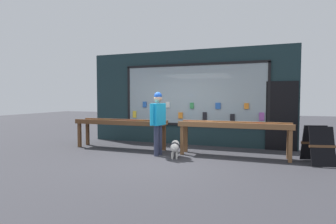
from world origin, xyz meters
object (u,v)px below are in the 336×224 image
at_px(small_dog, 175,147).
at_px(person_browsing, 158,118).
at_px(display_table_left, 120,125).
at_px(sandwich_board_sign, 318,145).
at_px(display_table_right, 234,129).

bearing_deg(small_dog, person_browsing, 64.34).
distance_m(display_table_left, sandwich_board_sign, 5.47).
bearing_deg(small_dog, display_table_left, 59.02).
distance_m(display_table_right, small_dog, 1.67).
bearing_deg(person_browsing, sandwich_board_sign, -72.39).
distance_m(display_table_right, person_browsing, 2.08).
xyz_separation_m(person_browsing, small_dog, (0.53, -0.12, -0.74)).
bearing_deg(sandwich_board_sign, small_dog, 177.15).
relative_size(display_table_right, sandwich_board_sign, 3.27).
bearing_deg(small_dog, display_table_right, -79.00).
bearing_deg(display_table_right, display_table_left, 179.95).
relative_size(person_browsing, small_dog, 2.90).
distance_m(person_browsing, small_dog, 0.92).
height_order(person_browsing, sandwich_board_sign, person_browsing).
bearing_deg(person_browsing, display_table_right, -63.37).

